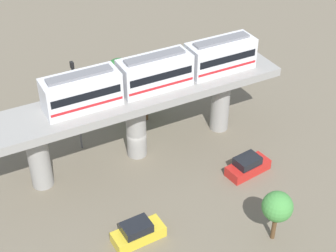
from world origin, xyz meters
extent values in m
plane|color=#706654|center=(0.00, 0.00, 0.00)|extent=(120.00, 120.00, 0.00)
cylinder|color=#999691|center=(0.00, -9.38, 3.09)|extent=(1.90, 1.90, 6.18)
cylinder|color=#999691|center=(0.00, 0.00, 3.09)|extent=(1.90, 1.90, 6.18)
cylinder|color=#999691|center=(0.00, 9.38, 3.09)|extent=(1.90, 1.90, 6.18)
cube|color=#999691|center=(0.00, 0.00, 6.58)|extent=(5.20, 28.85, 0.80)
cube|color=silver|center=(0.00, -9.03, 8.48)|extent=(2.60, 6.60, 3.00)
cube|color=black|center=(0.00, -9.03, 8.73)|extent=(2.64, 6.07, 0.70)
cube|color=red|center=(0.00, -9.03, 7.73)|extent=(2.64, 6.34, 0.24)
cube|color=slate|center=(0.00, -9.03, 10.10)|extent=(1.10, 5.61, 0.24)
cube|color=silver|center=(0.00, -2.08, 8.48)|extent=(2.60, 6.60, 3.00)
cube|color=black|center=(0.00, -2.08, 8.73)|extent=(2.64, 6.07, 0.70)
cube|color=red|center=(0.00, -2.08, 7.73)|extent=(2.64, 6.34, 0.24)
cube|color=slate|center=(0.00, -2.08, 10.10)|extent=(1.10, 5.61, 0.24)
cube|color=silver|center=(0.00, 4.87, 8.48)|extent=(2.60, 6.60, 3.00)
cube|color=black|center=(0.00, 4.87, 8.73)|extent=(2.64, 6.07, 0.70)
cube|color=red|center=(0.00, 4.87, 7.73)|extent=(2.64, 6.34, 0.24)
cube|color=slate|center=(0.00, 4.87, 10.10)|extent=(1.10, 5.61, 0.24)
cube|color=yellow|center=(-9.98, 4.54, 0.50)|extent=(1.98, 4.27, 1.00)
cube|color=black|center=(-9.98, 4.69, 1.38)|extent=(1.74, 2.37, 0.76)
cube|color=red|center=(-7.31, -7.92, 0.50)|extent=(2.32, 4.39, 1.00)
cube|color=black|center=(-7.31, -7.77, 1.38)|extent=(1.92, 2.49, 0.76)
cylinder|color=brown|center=(9.84, -2.61, 1.01)|extent=(0.36, 0.36, 2.02)
sphere|color=#2D7233|center=(9.84, -2.61, 3.08)|extent=(3.85, 3.85, 3.85)
cylinder|color=brown|center=(-14.86, -5.02, 1.38)|extent=(0.36, 0.36, 2.77)
sphere|color=#479342|center=(-14.86, -5.02, 3.43)|extent=(2.43, 2.43, 2.43)
cylinder|color=brown|center=(4.87, -3.38, 1.50)|extent=(0.36, 0.36, 3.00)
sphere|color=#479342|center=(4.87, -3.38, 3.98)|extent=(3.57, 3.57, 3.57)
cylinder|color=#4C4C51|center=(3.40, 4.44, 4.49)|extent=(0.20, 0.20, 8.98)
cube|color=black|center=(3.40, 4.44, 9.28)|extent=(0.44, 0.28, 0.60)
camera|label=1|loc=(-35.76, 15.50, 31.05)|focal=54.41mm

